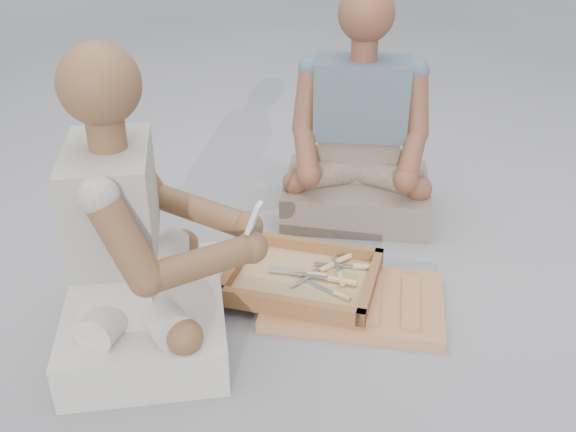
% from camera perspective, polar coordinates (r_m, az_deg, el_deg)
% --- Properties ---
extents(ground, '(60.00, 60.00, 0.00)m').
position_cam_1_polar(ground, '(2.36, -1.36, -8.54)').
color(ground, '#9D9DA2').
rests_on(ground, ground).
extents(carved_panel, '(0.66, 0.45, 0.04)m').
position_cam_1_polar(carved_panel, '(2.38, 5.86, -7.53)').
color(carved_panel, '#AE6E43').
rests_on(carved_panel, ground).
extents(tool_tray, '(0.57, 0.47, 0.07)m').
position_cam_1_polar(tool_tray, '(2.41, 1.28, -5.56)').
color(tool_tray, brown).
rests_on(tool_tray, carved_panel).
extents(chisel_0, '(0.22, 0.02, 0.02)m').
position_cam_1_polar(chisel_0, '(2.41, 2.06, -5.20)').
color(chisel_0, silver).
rests_on(chisel_0, tool_tray).
extents(chisel_1, '(0.22, 0.04, 0.02)m').
position_cam_1_polar(chisel_1, '(2.38, 4.81, -5.73)').
color(chisel_1, silver).
rests_on(chisel_1, tool_tray).
extents(chisel_2, '(0.22, 0.04, 0.02)m').
position_cam_1_polar(chisel_2, '(2.47, 6.11, -4.46)').
color(chisel_2, silver).
rests_on(chisel_2, tool_tray).
extents(chisel_3, '(0.16, 0.18, 0.02)m').
position_cam_1_polar(chisel_3, '(2.50, 4.61, -3.95)').
color(chisel_3, silver).
rests_on(chisel_3, tool_tray).
extents(chisel_4, '(0.22, 0.03, 0.02)m').
position_cam_1_polar(chisel_4, '(2.39, 3.91, -5.60)').
color(chisel_4, silver).
rests_on(chisel_4, tool_tray).
extents(chisel_5, '(0.08, 0.22, 0.02)m').
position_cam_1_polar(chisel_5, '(2.40, 4.66, -5.29)').
color(chisel_5, silver).
rests_on(chisel_5, tool_tray).
extents(chisel_6, '(0.14, 0.19, 0.02)m').
position_cam_1_polar(chisel_6, '(2.45, 3.08, -4.80)').
color(chisel_6, silver).
rests_on(chisel_6, tool_tray).
extents(chisel_7, '(0.20, 0.12, 0.02)m').
position_cam_1_polar(chisel_7, '(2.33, 4.36, -6.97)').
color(chisel_7, silver).
rests_on(chisel_7, tool_tray).
extents(wood_chip_0, '(0.02, 0.02, 0.00)m').
position_cam_1_polar(wood_chip_0, '(2.33, 7.50, -9.30)').
color(wood_chip_0, tan).
rests_on(wood_chip_0, ground).
extents(wood_chip_1, '(0.02, 0.02, 0.00)m').
position_cam_1_polar(wood_chip_1, '(2.58, 0.87, -4.82)').
color(wood_chip_1, tan).
rests_on(wood_chip_1, ground).
extents(wood_chip_2, '(0.02, 0.02, 0.00)m').
position_cam_1_polar(wood_chip_2, '(2.32, -5.80, -9.31)').
color(wood_chip_2, tan).
rests_on(wood_chip_2, ground).
extents(wood_chip_3, '(0.02, 0.02, 0.00)m').
position_cam_1_polar(wood_chip_3, '(2.53, -5.95, -5.75)').
color(wood_chip_3, tan).
rests_on(wood_chip_3, ground).
extents(wood_chip_4, '(0.02, 0.02, 0.00)m').
position_cam_1_polar(wood_chip_4, '(2.61, -2.97, -4.40)').
color(wood_chip_4, tan).
rests_on(wood_chip_4, ground).
extents(wood_chip_5, '(0.02, 0.02, 0.00)m').
position_cam_1_polar(wood_chip_5, '(2.51, -6.32, -6.05)').
color(wood_chip_5, tan).
rests_on(wood_chip_5, ground).
extents(wood_chip_6, '(0.02, 0.02, 0.00)m').
position_cam_1_polar(wood_chip_6, '(2.73, 0.76, -2.76)').
color(wood_chip_6, tan).
rests_on(wood_chip_6, ground).
extents(wood_chip_7, '(0.02, 0.02, 0.00)m').
position_cam_1_polar(wood_chip_7, '(2.69, 5.33, -3.35)').
color(wood_chip_7, tan).
rests_on(wood_chip_7, ground).
extents(wood_chip_8, '(0.02, 0.02, 0.00)m').
position_cam_1_polar(wood_chip_8, '(2.38, -3.45, -8.04)').
color(wood_chip_8, tan).
rests_on(wood_chip_8, ground).
extents(wood_chip_9, '(0.02, 0.02, 0.00)m').
position_cam_1_polar(wood_chip_9, '(2.48, -5.00, -6.43)').
color(wood_chip_9, tan).
rests_on(wood_chip_9, ground).
extents(wood_chip_10, '(0.02, 0.02, 0.00)m').
position_cam_1_polar(wood_chip_10, '(2.42, -4.32, -7.43)').
color(wood_chip_10, tan).
rests_on(wood_chip_10, ground).
extents(wood_chip_11, '(0.02, 0.02, 0.00)m').
position_cam_1_polar(wood_chip_11, '(2.34, 6.89, -8.95)').
color(wood_chip_11, tan).
rests_on(wood_chip_11, ground).
extents(craftsman, '(0.76, 0.79, 1.01)m').
position_cam_1_polar(craftsman, '(2.10, -13.33, -3.13)').
color(craftsman, beige).
rests_on(craftsman, ground).
extents(companion, '(0.69, 0.58, 1.01)m').
position_cam_1_polar(companion, '(2.89, 6.33, 6.41)').
color(companion, gray).
rests_on(companion, ground).
extents(mobile_phone, '(0.05, 0.05, 0.11)m').
position_cam_1_polar(mobile_phone, '(1.97, -3.05, -0.17)').
color(mobile_phone, white).
rests_on(mobile_phone, craftsman).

